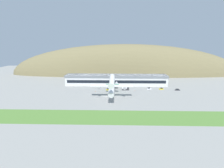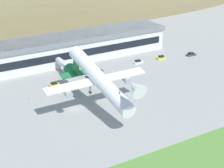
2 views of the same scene
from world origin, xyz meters
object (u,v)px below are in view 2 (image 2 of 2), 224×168
Objects in this scene: service_car_0 at (161,58)px; fuel_truck at (95,74)px; traffic_cone_1 at (118,74)px; terminal_building at (50,50)px; jetway_0 at (65,65)px; service_car_2 at (138,62)px; traffic_cone_0 at (29,98)px; service_car_3 at (191,54)px; cargo_airplane at (98,79)px; service_car_1 at (54,84)px.

fuel_truck is at bearing -174.07° from service_car_0.
service_car_0 is 6.95× the size of traffic_cone_1.
fuel_truck is at bearing -68.09° from terminal_building.
service_car_0 is at bearing -6.55° from jetway_0.
traffic_cone_1 is (-14.65, -6.96, -0.38)m from service_car_2.
fuel_truck is 9.33m from traffic_cone_1.
terminal_building is 189.00× the size of traffic_cone_1.
jetway_0 is 2.72× the size of service_car_2.
terminal_building is 35.13m from traffic_cone_0.
terminal_building is 25.69× the size of service_car_2.
fuel_truck reaches higher than service_car_0.
service_car_3 is 78.86m from traffic_cone_0.
terminal_building is 63.45m from service_car_3.
cargo_airplane is 12.07× the size of service_car_1.
cargo_airplane reaches higher than traffic_cone_1.
traffic_cone_0 is (-16.17, 19.86, -10.77)m from cargo_airplane.
terminal_building is at bearing 55.65° from traffic_cone_0.
terminal_building reaches higher than traffic_cone_1.
jetway_0 reaches higher than service_car_2.
traffic_cone_0 is at bearing -175.50° from service_car_3.
jetway_0 is 20.04× the size of traffic_cone_1.
service_car_0 reaches higher than traffic_cone_1.
cargo_airplane is at bearing -140.26° from service_car_2.
service_car_3 is at bearing 4.50° from traffic_cone_0.
traffic_cone_0 is at bearing -168.39° from fuel_truck.
terminal_building is 15.79× the size of fuel_truck.
cargo_airplane is at bearing -157.37° from service_car_3.
service_car_3 is at bearing -13.09° from service_car_0.
cargo_airplane is (-3.85, -34.48, 7.06)m from jetway_0.
service_car_2 is at bearing -8.15° from jetway_0.
fuel_truck is 11.97× the size of traffic_cone_0.
traffic_cone_1 is (8.81, -2.82, -1.18)m from fuel_truck.
fuel_truck is (-35.42, -3.68, 0.80)m from service_car_0.
service_car_3 reaches higher than traffic_cone_0.
cargo_airplane is 33.09m from traffic_cone_1.
fuel_truck is at bearing 64.13° from cargo_airplane.
service_car_0 is 35.62m from fuel_truck.
service_car_0 is at bearing 5.93° from fuel_truck.
fuel_truck is at bearing -170.00° from service_car_2.
service_car_0 is at bearing 4.10° from service_car_1.
traffic_cone_1 is at bearing -154.59° from service_car_2.
terminal_building is at bearing 150.35° from service_car_2.
service_car_1 is (-7.84, -22.76, -5.70)m from terminal_building.
cargo_airplane is at bearing -93.97° from terminal_building.
fuel_truck is (8.64, -8.73, -2.53)m from jetway_0.
service_car_3 is (14.55, -3.38, -0.01)m from service_car_0.
fuel_truck reaches higher than service_car_2.
service_car_2 is (32.09, -4.60, -3.33)m from jetway_0.
service_car_1 is 6.47× the size of traffic_cone_0.
jetway_0 is at bearing 134.67° from fuel_truck.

